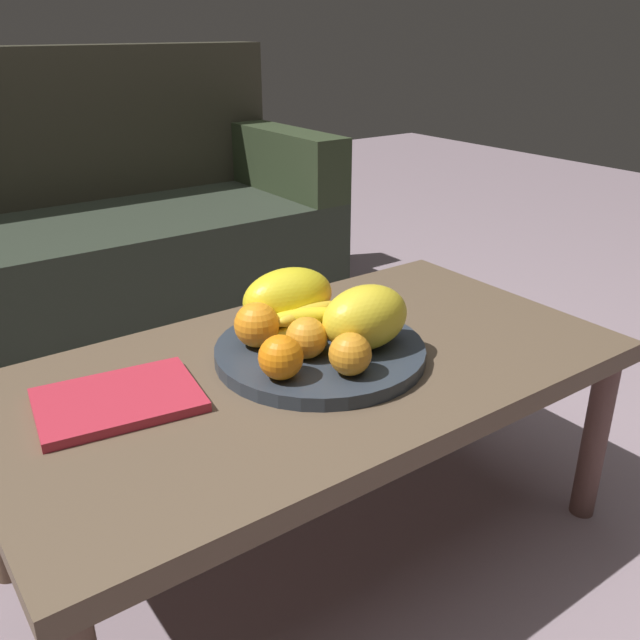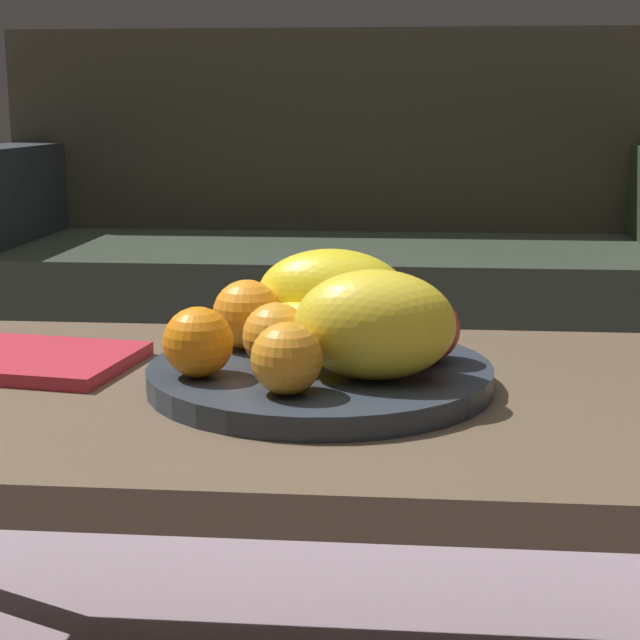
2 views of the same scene
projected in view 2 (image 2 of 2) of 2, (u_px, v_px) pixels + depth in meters
coffee_table at (299, 425)px, 1.09m from camera, size 1.12×0.61×0.41m
couch at (336, 278)px, 2.37m from camera, size 1.70×0.70×0.90m
fruit_bowl at (320, 375)px, 1.08m from camera, size 0.38×0.38×0.03m
melon_large_front at (332, 296)px, 1.18m from camera, size 0.19×0.13×0.11m
melon_smaller_beside at (375, 325)px, 1.01m from camera, size 0.17×0.12×0.11m
orange_front at (247, 314)px, 1.15m from camera, size 0.08×0.08×0.08m
orange_left at (276, 336)px, 1.06m from camera, size 0.07×0.07×0.07m
orange_right at (288, 359)px, 0.96m from camera, size 0.07×0.07×0.07m
orange_back at (198, 342)px, 1.03m from camera, size 0.07×0.07×0.07m
apple_front at (427, 329)px, 1.09m from camera, size 0.07×0.07×0.07m
banana_bunch at (323, 331)px, 1.12m from camera, size 0.17×0.15×0.06m
magazine at (26, 360)px, 1.17m from camera, size 0.27×0.21×0.02m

